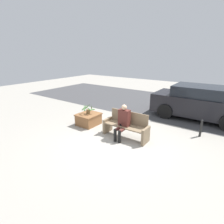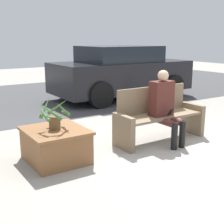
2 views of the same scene
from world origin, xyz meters
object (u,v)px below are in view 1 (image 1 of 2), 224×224
(parked_car, at_px, (199,103))
(potted_plant, at_px, (88,109))
(person_seated, at_px, (123,121))
(planter_box, at_px, (89,119))
(bench, at_px, (126,126))
(bollard_post, at_px, (201,128))

(parked_car, bearing_deg, potted_plant, -135.75)
(person_seated, relative_size, planter_box, 1.37)
(person_seated, xyz_separation_m, parked_car, (1.77, 3.80, 0.09))
(person_seated, bearing_deg, potted_plant, 172.44)
(bench, xyz_separation_m, person_seated, (-0.04, -0.19, 0.25))
(bench, distance_m, bollard_post, 2.73)
(planter_box, distance_m, parked_car, 5.11)
(bench, height_order, person_seated, person_seated)
(potted_plant, xyz_separation_m, parked_car, (3.65, 3.55, 0.08))
(planter_box, xyz_separation_m, parked_car, (3.65, 3.55, 0.51))
(potted_plant, bearing_deg, bench, -1.91)
(potted_plant, xyz_separation_m, bollard_post, (4.13, 1.53, -0.34))
(person_seated, distance_m, bollard_post, 2.89)
(planter_box, relative_size, bollard_post, 1.37)
(potted_plant, relative_size, parked_car, 0.12)
(person_seated, height_order, parked_car, parked_car)
(bench, height_order, potted_plant, potted_plant)
(parked_car, height_order, bollard_post, parked_car)
(person_seated, relative_size, potted_plant, 2.53)
(planter_box, xyz_separation_m, bollard_post, (4.13, 1.53, 0.08))
(potted_plant, bearing_deg, planter_box, 97.06)
(person_seated, xyz_separation_m, bollard_post, (2.25, 1.78, -0.33))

